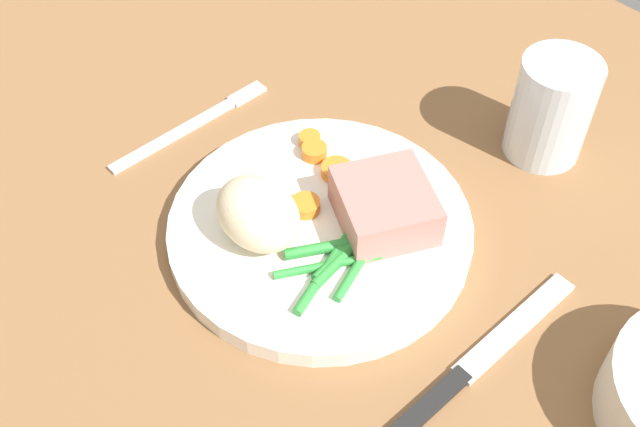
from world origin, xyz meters
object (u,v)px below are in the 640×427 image
Objects in this scene: knife at (472,367)px; water_glass at (550,115)px; meat_portion at (385,206)px; fork at (190,126)px; dinner_plate at (320,229)px.

water_glass is at bearing 115.11° from knife.
meat_portion is 20.87cm from fork.
dinner_plate is 15.85cm from knife.
knife is (32.86, -0.03, -0.00)cm from fork.
dinner_plate is 1.43× the size of fork.
meat_portion is 0.36× the size of knife.
water_glass reaches higher than meat_portion.
fork is 32.86cm from knife.
dinner_plate is 1.16× the size of knife.
dinner_plate is 21.80cm from water_glass.
water_glass is (5.70, 20.81, 3.09)cm from dinner_plate.
meat_portion is 13.62cm from knife.
dinner_plate is 3.25× the size of meat_portion.
water_glass is (-10.14, 21.10, 3.69)cm from knife.
fork is 0.81× the size of knife.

